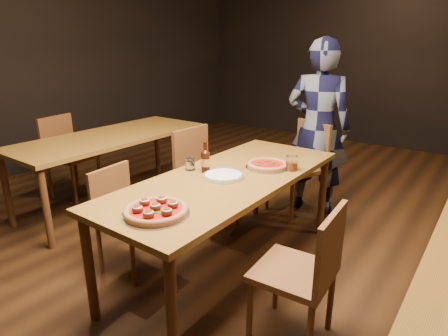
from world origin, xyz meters
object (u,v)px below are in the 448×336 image
Objects in this scene: pizza_margherita at (267,165)px; pizza_meatball at (156,210)px; table_main at (228,185)px; plate_stack at (223,176)px; chair_main_e at (293,271)px; chair_end at (296,167)px; chair_nbr_left at (72,156)px; chair_main_sw at (208,178)px; amber_glass at (292,163)px; water_glass at (190,164)px; chair_main_nw at (130,219)px; diner at (318,128)px; table_left at (111,142)px; beer_bottle at (206,161)px.

pizza_meatball is at bearing -93.90° from pizza_margherita.
plate_stack is at bearing -93.40° from table_main.
plate_stack is at bearing -109.52° from pizza_margherita.
chair_end is at bearing -158.12° from chair_main_e.
chair_nbr_left is at bearing -103.91° from chair_main_e.
chair_nbr_left is (-1.68, -0.30, -0.01)m from chair_main_sw.
plate_stack is at bearing -131.29° from chair_main_sw.
amber_glass is (0.24, 1.12, 0.03)m from pizza_meatball.
table_main is at bearing 11.71° from water_glass.
chair_main_e is at bearing -49.49° from pizza_margherita.
chair_main_nw is 9.23× the size of water_glass.
diner is (-0.64, 1.76, 0.41)m from chair_main_e.
chair_end is 1.99m from pizza_meatball.
table_main is 22.54× the size of water_glass.
pizza_margherita is at bearing 70.48° from plate_stack.
chair_nbr_left reaches higher than table_left.
pizza_margherita is at bearing -49.34° from chair_main_nw.
pizza_margherita is at bearing 68.05° from table_main.
chair_end is at bearing 92.85° from table_main.
diner reaches higher than table_left.
chair_main_nw is 3.67× the size of beer_bottle.
amber_glass is at bearing 18.72° from pizza_margherita.
water_glass is (-0.30, -0.06, 0.12)m from table_main.
diner is at bearing 32.41° from table_left.
table_main is 5.40× the size of pizza_meatball.
plate_stack is (0.06, -1.27, 0.29)m from chair_end.
chair_end is 0.96m from pizza_margherita.
water_glass reaches higher than chair_main_nw.
water_glass is at bearing -138.31° from pizza_margherita.
chair_main_e is 8.02× the size of amber_glass.
beer_bottle is at bearing -113.77° from chair_main_e.
chair_main_e is 0.94× the size of chair_nbr_left.
table_main is 1.23m from chair_end.
pizza_meatball is 1.66× the size of beer_bottle.
chair_main_sw is 1.09× the size of chair_main_e.
water_glass is at bearing -178.15° from plate_stack.
beer_bottle is (-0.31, -0.35, 0.06)m from pizza_margherita.
plate_stack is 3.09× the size of water_glass.
diner reaches higher than beer_bottle.
chair_main_e is 2.36× the size of pizza_meatball.
plate_stack is (0.55, -0.51, 0.29)m from chair_main_sw.
table_main is at bearing -10.01° from table_left.
chair_main_e reaches higher than pizza_meatball.
chair_nbr_left is 1.97m from water_glass.
chair_end is 0.56× the size of diner.
table_left is 2.01m from amber_glass.
amber_glass is at bearing 90.94° from diner.
amber_glass is at bearing -155.24° from chair_main_e.
chair_main_sw is at bearing 116.77° from pizza_meatball.
table_main is 0.33m from water_glass.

